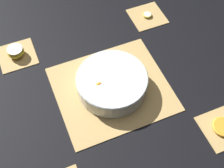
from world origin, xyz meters
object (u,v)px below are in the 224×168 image
orange_slice_whole (224,127)px  banana_coin_single (147,15)px  fruit_salad_bowl (112,82)px  apple_half (16,52)px

orange_slice_whole → banana_coin_single: (0.00, 0.60, -0.00)m
banana_coin_single → fruit_salad_bowl: bearing=-134.5°
fruit_salad_bowl → orange_slice_whole: 0.42m
apple_half → orange_slice_whole: 0.84m
apple_half → banana_coin_single: bearing=-0.0°
orange_slice_whole → banana_coin_single: 0.60m
orange_slice_whole → banana_coin_single: bearing=90.0°
apple_half → orange_slice_whole: bearing=-45.4°
banana_coin_single → apple_half: bearing=180.0°
apple_half → orange_slice_whole: (0.59, -0.60, -0.01)m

